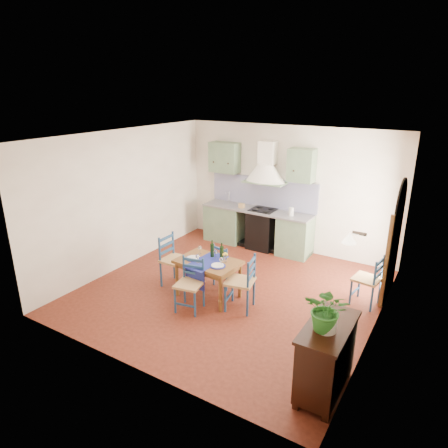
% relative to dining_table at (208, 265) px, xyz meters
% --- Properties ---
extents(floor, '(5.00, 5.00, 0.00)m').
position_rel_dining_table_xyz_m(floor, '(0.25, 0.37, -0.61)').
color(floor, '#44180E').
rests_on(floor, ground).
extents(back_wall, '(5.00, 0.96, 2.80)m').
position_rel_dining_table_xyz_m(back_wall, '(-0.22, 2.66, 0.44)').
color(back_wall, white).
rests_on(back_wall, ground).
extents(right_wall, '(0.26, 5.00, 2.80)m').
position_rel_dining_table_xyz_m(right_wall, '(2.74, 0.64, 0.73)').
color(right_wall, white).
rests_on(right_wall, ground).
extents(left_wall, '(0.04, 5.00, 2.80)m').
position_rel_dining_table_xyz_m(left_wall, '(-2.25, 0.37, 0.79)').
color(left_wall, white).
rests_on(left_wall, ground).
extents(ceiling, '(5.00, 5.00, 0.01)m').
position_rel_dining_table_xyz_m(ceiling, '(0.25, 0.37, 2.19)').
color(ceiling, white).
rests_on(ceiling, back_wall).
extents(dining_table, '(1.13, 0.86, 1.01)m').
position_rel_dining_table_xyz_m(dining_table, '(0.00, 0.00, 0.00)').
color(dining_table, brown).
rests_on(dining_table, ground).
extents(chair_near, '(0.49, 0.49, 0.90)m').
position_rel_dining_table_xyz_m(chair_near, '(-0.03, -0.51, -0.15)').
color(chair_near, navy).
rests_on(chair_near, ground).
extents(chair_far, '(0.48, 0.48, 0.84)m').
position_rel_dining_table_xyz_m(chair_far, '(0.05, 0.50, -0.18)').
color(chair_far, navy).
rests_on(chair_far, ground).
extents(chair_left, '(0.46, 0.46, 0.98)m').
position_rel_dining_table_xyz_m(chair_left, '(-0.80, 0.04, -0.10)').
color(chair_left, navy).
rests_on(chair_left, ground).
extents(chair_right, '(0.53, 0.53, 0.96)m').
position_rel_dining_table_xyz_m(chair_right, '(0.71, -0.07, -0.11)').
color(chair_right, navy).
rests_on(chair_right, ground).
extents(chair_spare, '(0.48, 0.48, 0.91)m').
position_rel_dining_table_xyz_m(chair_spare, '(2.48, 1.17, -0.14)').
color(chair_spare, navy).
rests_on(chair_spare, ground).
extents(sideboard, '(0.50, 1.05, 0.94)m').
position_rel_dining_table_xyz_m(sideboard, '(2.51, -1.23, -0.10)').
color(sideboard, black).
rests_on(sideboard, ground).
extents(potted_plant, '(0.53, 0.47, 0.54)m').
position_rel_dining_table_xyz_m(potted_plant, '(2.51, -1.35, 0.59)').
color(potted_plant, '#287426').
rests_on(potted_plant, sideboard).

